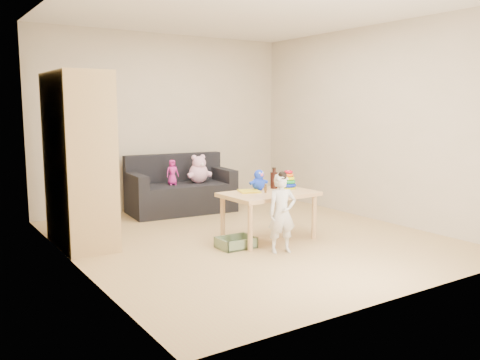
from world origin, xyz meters
TOP-DOWN VIEW (x-y plane):
  - room at (0.00, 0.00)m, footprint 4.50×4.50m
  - wardrobe at (-1.73, 0.75)m, footprint 0.53×1.05m
  - sofa at (-0.00, 1.74)m, footprint 1.55×0.87m
  - play_table at (0.15, -0.21)m, footprint 1.08×0.70m
  - storage_bin at (-0.36, -0.29)m, footprint 0.39×0.30m
  - toddler at (-0.05, -0.70)m, footprint 0.35×0.28m
  - pink_bear at (0.26, 1.68)m, footprint 0.33×0.29m
  - doll at (-0.15, 1.70)m, footprint 0.19×0.14m
  - ring_stacker at (0.50, -0.12)m, footprint 0.19×0.19m
  - brown_bottle at (0.37, -0.01)m, footprint 0.09×0.09m
  - blue_plush at (0.14, -0.01)m, footprint 0.21×0.17m
  - wooden_figure at (0.09, -0.22)m, footprint 0.05×0.04m
  - yellow_book at (-0.03, -0.07)m, footprint 0.28×0.28m

SIDE VIEW (x-z plane):
  - storage_bin at x=-0.36m, z-range 0.00..0.12m
  - sofa at x=0.00m, z-range 0.00..0.42m
  - play_table at x=0.15m, z-range 0.00..0.56m
  - toddler at x=-0.05m, z-range 0.00..0.82m
  - yellow_book at x=-0.03m, z-range 0.56..0.57m
  - pink_bear at x=0.26m, z-range 0.42..0.77m
  - doll at x=-0.15m, z-range 0.42..0.77m
  - wooden_figure at x=0.09m, z-range 0.56..0.66m
  - ring_stacker at x=0.50m, z-range 0.53..0.75m
  - brown_bottle at x=0.37m, z-range 0.54..0.79m
  - blue_plush at x=0.14m, z-range 0.56..0.80m
  - wardrobe at x=-1.73m, z-range 0.00..1.90m
  - room at x=0.00m, z-range -0.95..3.55m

